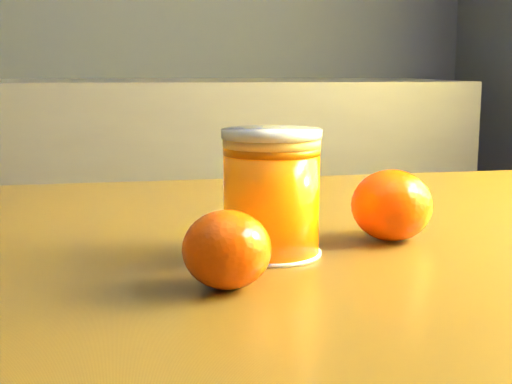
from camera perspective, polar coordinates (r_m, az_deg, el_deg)
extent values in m
cube|color=brown|center=(0.60, 3.91, -6.26)|extent=(1.10, 0.81, 0.04)
cylinder|color=#FD6D05|center=(0.56, 1.24, -0.75)|extent=(0.08, 0.08, 0.09)
cylinder|color=#E4B85D|center=(0.55, 1.26, 4.00)|extent=(0.08, 0.08, 0.01)
cylinder|color=silver|center=(0.55, 1.26, 4.61)|extent=(0.08, 0.08, 0.00)
ellipsoid|color=#E44604|center=(0.48, -2.34, -4.62)|extent=(0.06, 0.06, 0.05)
ellipsoid|color=#E44604|center=(0.62, 10.82, -1.05)|extent=(0.09, 0.09, 0.06)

